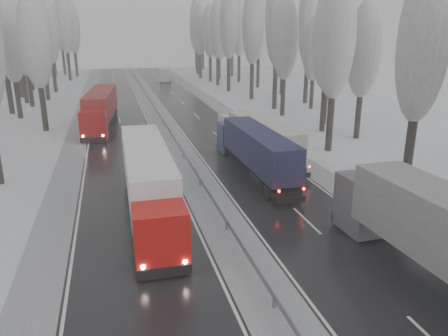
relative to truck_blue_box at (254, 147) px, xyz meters
name	(u,v)px	position (x,y,z in m)	size (l,w,h in m)	color
carriageway_right	(231,149)	(0.23, 8.00, -2.24)	(7.50, 200.00, 0.03)	black
carriageway_left	(125,156)	(-10.27, 8.00, -2.24)	(7.50, 200.00, 0.03)	black
median_slush	(180,152)	(-5.02, 8.00, -2.24)	(3.00, 200.00, 0.04)	#ACAEB4
shoulder_right	(277,146)	(5.18, 8.00, -2.24)	(2.40, 200.00, 0.04)	#ACAEB4
shoulder_left	(71,160)	(-15.22, 8.00, -2.24)	(2.40, 200.00, 0.04)	#ACAEB4
median_guardrail	(180,147)	(-5.02, 7.99, -1.66)	(0.12, 200.00, 0.76)	slate
tree_16	(424,43)	(10.02, -6.33, 8.41)	(3.60, 3.60, 16.53)	black
tree_18	(336,39)	(9.49, 5.03, 8.44)	(3.60, 3.60, 16.58)	black
tree_19	(364,51)	(15.00, 9.03, 7.16)	(3.60, 3.60, 14.57)	black
tree_20	(328,43)	(12.88, 13.17, 7.89)	(3.60, 3.60, 15.71)	black
tree_21	(330,25)	(15.11, 17.17, 9.74)	(3.60, 3.60, 18.62)	black
tree_22	(285,40)	(12.01, 23.60, 7.98)	(3.60, 3.60, 15.86)	black
tree_23	(314,49)	(18.29, 27.60, 6.51)	(3.60, 3.60, 13.55)	black
tree_24	(277,17)	(12.88, 29.02, 10.93)	(3.60, 3.60, 20.49)	black
tree_25	(309,23)	(19.80, 33.02, 10.26)	(3.60, 3.60, 19.44)	black
tree_26	(253,26)	(12.55, 39.27, 9.84)	(3.60, 3.60, 18.78)	black
tree_27	(284,30)	(19.70, 43.27, 9.10)	(3.60, 3.60, 17.62)	black
tree_28	(229,23)	(11.32, 49.95, 10.38)	(3.60, 3.60, 19.62)	black
tree_29	(259,29)	(18.69, 53.95, 9.41)	(3.60, 3.60, 18.11)	black
tree_30	(218,30)	(11.55, 59.70, 9.26)	(3.60, 3.60, 17.86)	black
tree_31	(239,27)	(17.46, 63.70, 9.71)	(3.60, 3.60, 18.58)	black
tree_32	(210,31)	(11.61, 67.21, 8.92)	(3.60, 3.60, 17.33)	black
tree_33	(219,39)	(14.75, 71.21, 7.00)	(3.60, 3.60, 14.33)	black
tree_34	(200,30)	(10.72, 74.32, 9.11)	(3.60, 3.60, 17.63)	black
tree_35	(232,28)	(19.93, 78.32, 9.51)	(3.60, 3.60, 18.25)	black
tree_36	(197,23)	(12.02, 84.16, 10.76)	(3.60, 3.60, 20.23)	black
tree_37	(219,33)	(19.00, 88.16, 8.31)	(3.60, 3.60, 16.37)	black
tree_38	(196,29)	(13.71, 94.73, 9.33)	(3.60, 3.60, 17.97)	black
tree_39	(203,33)	(16.53, 98.73, 8.19)	(3.60, 3.60, 16.19)	black
tree_62	(35,41)	(-18.96, 21.73, 8.10)	(3.60, 3.60, 16.04)	black
tree_64	(10,42)	(-23.28, 30.71, 7.70)	(3.60, 3.60, 15.42)	black
tree_66	(24,41)	(-23.17, 40.35, 7.58)	(3.60, 3.60, 15.23)	black
tree_67	(18,33)	(-24.56, 44.35, 8.77)	(3.60, 3.60, 17.09)	black
tree_68	(40,34)	(-21.60, 47.11, 8.49)	(3.60, 3.60, 16.65)	black
tree_69	(12,24)	(-26.44, 51.11, 10.20)	(3.60, 3.60, 19.35)	black
tree_70	(49,32)	(-21.34, 57.19, 8.77)	(3.60, 3.60, 17.09)	black
tree_71	(24,23)	(-26.10, 61.19, 10.37)	(3.60, 3.60, 19.61)	black
tree_72	(42,38)	(-23.95, 66.53, 7.50)	(3.60, 3.60, 15.11)	black
tree_73	(29,32)	(-26.83, 70.53, 8.85)	(3.60, 3.60, 17.22)	black
tree_74	(65,24)	(-20.09, 77.33, 10.42)	(3.60, 3.60, 19.68)	black
tree_75	(25,27)	(-29.21, 81.33, 9.73)	(3.60, 3.60, 18.60)	black
tree_76	(73,28)	(-19.07, 86.72, 9.69)	(3.60, 3.60, 18.55)	black
tree_77	(52,39)	(-24.68, 90.72, 7.00)	(3.60, 3.60, 14.32)	black
tree_78	(60,25)	(-22.58, 93.31, 10.33)	(3.60, 3.60, 19.55)	black
tree_79	(51,31)	(-25.35, 97.31, 8.75)	(3.60, 3.60, 17.07)	black
truck_blue_box	(254,147)	(0.00, 0.00, 0.00)	(2.57, 15.14, 3.87)	navy
truck_cream_box	(258,135)	(1.90, 4.57, -0.14)	(3.81, 14.27, 3.63)	beige
box_truck_distant	(165,74)	(1.57, 70.68, -0.67)	(3.62, 8.62, 3.12)	#B9BBC0
truck_red_white	(148,178)	(-9.26, -6.57, 0.26)	(2.79, 16.89, 4.32)	#BE0F0A
truck_red_red	(100,107)	(-12.49, 21.45, 0.31)	(4.37, 17.32, 4.40)	#9A080A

